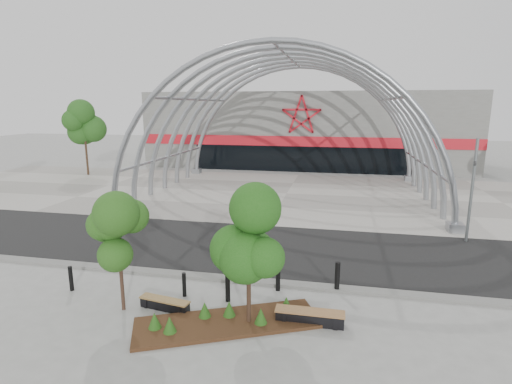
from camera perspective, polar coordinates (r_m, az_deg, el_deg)
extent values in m
plane|color=gray|center=(16.01, -3.00, -12.16)|extent=(140.00, 140.00, 0.00)
cube|color=black|center=(19.15, -0.31, -7.91)|extent=(140.00, 7.00, 0.02)
cube|color=gray|center=(30.54, 4.42, -0.24)|extent=(60.00, 17.00, 0.04)
cube|color=slate|center=(15.76, -3.24, -12.33)|extent=(60.00, 0.50, 0.12)
cube|color=slate|center=(47.80, 7.34, 9.03)|extent=(34.00, 15.00, 8.00)
cube|color=black|center=(40.65, 6.39, 4.68)|extent=(22.00, 0.25, 2.60)
cube|color=red|center=(40.46, 6.45, 7.21)|extent=(34.00, 0.30, 1.00)
torus|color=#92969B|center=(23.36, 2.01, -4.20)|extent=(20.36, 0.36, 20.36)
torus|color=#92969B|center=(25.73, 2.96, -2.65)|extent=(20.36, 0.36, 20.36)
torus|color=#92969B|center=(28.13, 3.75, -1.36)|extent=(20.36, 0.36, 20.36)
torus|color=#92969B|center=(30.54, 4.42, -0.28)|extent=(20.36, 0.36, 20.36)
torus|color=#92969B|center=(32.97, 4.98, 0.65)|extent=(20.36, 0.36, 20.36)
torus|color=#92969B|center=(35.41, 5.47, 1.44)|extent=(20.36, 0.36, 20.36)
torus|color=#92969B|center=(37.85, 5.90, 2.14)|extent=(20.36, 0.36, 20.36)
cylinder|color=#92969B|center=(30.42, 22.88, 3.70)|extent=(0.20, 15.00, 0.20)
cylinder|color=#92969B|center=(29.76, 18.61, 12.52)|extent=(0.20, 15.00, 0.20)
cylinder|color=#92969B|center=(30.01, 4.75, 18.70)|extent=(0.20, 15.00, 0.20)
cylinder|color=#92969B|center=(31.51, -8.56, 12.96)|extent=(0.20, 15.00, 0.20)
cylinder|color=#92969B|center=(32.74, -12.58, 4.91)|extent=(0.20, 15.00, 0.20)
cube|color=#92969B|center=(26.79, -19.58, -2.20)|extent=(0.80, 0.80, 0.50)
cube|color=#92969B|center=(40.06, -8.48, 2.99)|extent=(0.80, 0.80, 0.50)
cube|color=#92969B|center=(23.81, 26.55, -4.58)|extent=(0.80, 0.80, 0.50)
cube|color=#92969B|center=(38.13, 21.03, 1.84)|extent=(0.80, 0.80, 0.50)
cube|color=#301D11|center=(12.98, -4.10, -18.13)|extent=(5.86, 3.93, 0.11)
cone|color=#295C1A|center=(12.54, -12.24, -17.99)|extent=(0.39, 0.39, 0.49)
cone|color=#295C1A|center=(13.13, -3.85, -16.25)|extent=(0.39, 0.39, 0.49)
cone|color=#295C1A|center=(12.71, 0.68, -17.25)|extent=(0.39, 0.39, 0.49)
cone|color=#295C1A|center=(13.15, -7.34, -16.29)|extent=(0.39, 0.39, 0.49)
cone|color=#295C1A|center=(13.40, 4.35, -15.63)|extent=(0.39, 0.39, 0.49)
cone|color=#295C1A|center=(12.84, -14.29, -17.34)|extent=(0.39, 0.39, 0.49)
cylinder|color=slate|center=(21.94, 28.45, 0.12)|extent=(0.14, 0.14, 5.12)
imported|color=black|center=(21.76, 28.75, 3.02)|extent=(0.36, 0.71, 0.14)
cylinder|color=#301D18|center=(14.06, -18.62, -12.20)|extent=(0.12, 0.12, 1.89)
ellipsoid|color=#224F13|center=(13.45, -19.12, -5.50)|extent=(1.62, 1.62, 2.06)
cylinder|color=black|center=(12.50, -1.05, -14.33)|extent=(0.13, 0.13, 2.04)
ellipsoid|color=#13480D|center=(11.79, -1.08, -6.25)|extent=(1.68, 1.68, 2.22)
cube|color=black|center=(14.05, -12.90, -15.48)|extent=(1.75, 0.61, 0.29)
cube|color=black|center=(14.38, -15.11, -14.81)|extent=(0.17, 0.39, 0.34)
cube|color=black|center=(13.72, -10.57, -15.98)|extent=(0.17, 0.39, 0.34)
cube|color=brown|center=(13.96, -12.94, -14.76)|extent=(1.81, 0.68, 0.05)
cube|color=black|center=(13.03, 7.67, -17.47)|extent=(2.08, 0.40, 0.35)
cube|color=black|center=(13.07, 4.11, -17.11)|extent=(0.13, 0.46, 0.42)
cube|color=black|center=(13.00, 11.28, -17.53)|extent=(0.13, 0.46, 0.42)
cube|color=brown|center=(12.91, 7.71, -16.55)|extent=(2.13, 0.47, 0.06)
cylinder|color=black|center=(16.28, -24.92, -11.14)|extent=(0.15, 0.15, 0.93)
cylinder|color=black|center=(14.65, -10.22, -12.89)|extent=(0.14, 0.14, 0.87)
cylinder|color=black|center=(14.82, 3.17, -12.04)|extent=(0.17, 0.17, 1.04)
cylinder|color=black|center=(14.09, -4.06, -13.37)|extent=(0.17, 0.17, 1.05)
cylinder|color=black|center=(14.98, 11.53, -11.83)|extent=(0.18, 0.18, 1.13)
cylinder|color=#302114|center=(41.85, -23.01, 4.48)|extent=(0.20, 0.20, 3.30)
ellipsoid|color=#1A4B16|center=(41.60, -23.35, 8.57)|extent=(3.00, 3.00, 3.60)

